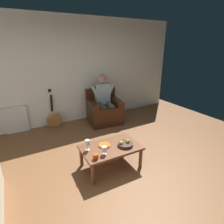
{
  "coord_description": "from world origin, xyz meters",
  "views": [
    {
      "loc": [
        1.5,
        1.93,
        2.02
      ],
      "look_at": [
        -0.25,
        -1.13,
        0.7
      ],
      "focal_mm": 29.06,
      "sensor_mm": 36.0,
      "label": 1
    }
  ],
  "objects_px": {
    "wine_glass_near": "(87,143)",
    "fruit_bowl": "(125,144)",
    "wine_glass_far": "(104,149)",
    "coffee_table": "(111,149)",
    "decorative_dish": "(104,145)",
    "guitar": "(54,119)",
    "candle_jar": "(96,156)",
    "person_seated": "(104,97)",
    "armchair": "(104,111)"
  },
  "relations": [
    {
      "from": "decorative_dish",
      "to": "coffee_table",
      "type": "bearing_deg",
      "value": 138.7
    },
    {
      "from": "person_seated",
      "to": "wine_glass_far",
      "type": "height_order",
      "value": "person_seated"
    },
    {
      "from": "guitar",
      "to": "fruit_bowl",
      "type": "relative_size",
      "value": 3.7
    },
    {
      "from": "person_seated",
      "to": "fruit_bowl",
      "type": "relative_size",
      "value": 4.9
    },
    {
      "from": "wine_glass_near",
      "to": "wine_glass_far",
      "type": "bearing_deg",
      "value": 125.56
    },
    {
      "from": "guitar",
      "to": "wine_glass_near",
      "type": "height_order",
      "value": "guitar"
    },
    {
      "from": "coffee_table",
      "to": "wine_glass_far",
      "type": "bearing_deg",
      "value": 37.56
    },
    {
      "from": "fruit_bowl",
      "to": "guitar",
      "type": "bearing_deg",
      "value": -72.88
    },
    {
      "from": "person_seated",
      "to": "wine_glass_far",
      "type": "distance_m",
      "value": 2.2
    },
    {
      "from": "guitar",
      "to": "wine_glass_far",
      "type": "height_order",
      "value": "guitar"
    },
    {
      "from": "candle_jar",
      "to": "fruit_bowl",
      "type": "bearing_deg",
      "value": -170.96
    },
    {
      "from": "person_seated",
      "to": "decorative_dish",
      "type": "bearing_deg",
      "value": 70.57
    },
    {
      "from": "coffee_table",
      "to": "person_seated",
      "type": "bearing_deg",
      "value": -114.03
    },
    {
      "from": "guitar",
      "to": "fruit_bowl",
      "type": "distance_m",
      "value": 2.35
    },
    {
      "from": "person_seated",
      "to": "fruit_bowl",
      "type": "distance_m",
      "value": 1.99
    },
    {
      "from": "person_seated",
      "to": "wine_glass_far",
      "type": "relative_size",
      "value": 9.18
    },
    {
      "from": "decorative_dish",
      "to": "candle_jar",
      "type": "xyz_separation_m",
      "value": [
        0.29,
        0.26,
        0.03
      ]
    },
    {
      "from": "wine_glass_far",
      "to": "fruit_bowl",
      "type": "height_order",
      "value": "wine_glass_far"
    },
    {
      "from": "candle_jar",
      "to": "person_seated",
      "type": "bearing_deg",
      "value": -120.45
    },
    {
      "from": "armchair",
      "to": "candle_jar",
      "type": "distance_m",
      "value": 2.3
    },
    {
      "from": "armchair",
      "to": "coffee_table",
      "type": "xyz_separation_m",
      "value": [
        0.8,
        1.79,
        0.02
      ]
    },
    {
      "from": "coffee_table",
      "to": "wine_glass_near",
      "type": "distance_m",
      "value": 0.43
    },
    {
      "from": "wine_glass_near",
      "to": "decorative_dish",
      "type": "height_order",
      "value": "wine_glass_near"
    },
    {
      "from": "wine_glass_far",
      "to": "candle_jar",
      "type": "height_order",
      "value": "wine_glass_far"
    },
    {
      "from": "decorative_dish",
      "to": "wine_glass_far",
      "type": "bearing_deg",
      "value": 62.28
    },
    {
      "from": "armchair",
      "to": "wine_glass_near",
      "type": "xyz_separation_m",
      "value": [
        1.18,
        1.7,
        0.2
      ]
    },
    {
      "from": "person_seated",
      "to": "wine_glass_near",
      "type": "relative_size",
      "value": 7.08
    },
    {
      "from": "person_seated",
      "to": "guitar",
      "type": "relative_size",
      "value": 1.33
    },
    {
      "from": "fruit_bowl",
      "to": "candle_jar",
      "type": "height_order",
      "value": "fruit_bowl"
    },
    {
      "from": "armchair",
      "to": "candle_jar",
      "type": "bearing_deg",
      "value": 67.23
    },
    {
      "from": "armchair",
      "to": "fruit_bowl",
      "type": "xyz_separation_m",
      "value": [
        0.57,
        1.89,
        0.1
      ]
    },
    {
      "from": "coffee_table",
      "to": "decorative_dish",
      "type": "height_order",
      "value": "decorative_dish"
    },
    {
      "from": "coffee_table",
      "to": "candle_jar",
      "type": "distance_m",
      "value": 0.43
    },
    {
      "from": "wine_glass_far",
      "to": "fruit_bowl",
      "type": "bearing_deg",
      "value": -172.33
    },
    {
      "from": "fruit_bowl",
      "to": "armchair",
      "type": "bearing_deg",
      "value": -106.82
    },
    {
      "from": "candle_jar",
      "to": "decorative_dish",
      "type": "bearing_deg",
      "value": -137.16
    },
    {
      "from": "fruit_bowl",
      "to": "decorative_dish",
      "type": "height_order",
      "value": "fruit_bowl"
    },
    {
      "from": "wine_glass_far",
      "to": "candle_jar",
      "type": "xyz_separation_m",
      "value": [
        0.17,
        0.04,
        -0.05
      ]
    },
    {
      "from": "guitar",
      "to": "candle_jar",
      "type": "distance_m",
      "value": 2.35
    },
    {
      "from": "armchair",
      "to": "candle_jar",
      "type": "relative_size",
      "value": 11.18
    },
    {
      "from": "decorative_dish",
      "to": "candle_jar",
      "type": "height_order",
      "value": "candle_jar"
    },
    {
      "from": "wine_glass_near",
      "to": "decorative_dish",
      "type": "distance_m",
      "value": 0.32
    },
    {
      "from": "wine_glass_near",
      "to": "candle_jar",
      "type": "bearing_deg",
      "value": 92.29
    },
    {
      "from": "wine_glass_near",
      "to": "decorative_dish",
      "type": "relative_size",
      "value": 0.89
    },
    {
      "from": "coffee_table",
      "to": "wine_glass_far",
      "type": "height_order",
      "value": "wine_glass_far"
    },
    {
      "from": "wine_glass_far",
      "to": "wine_glass_near",
      "type": "bearing_deg",
      "value": -54.44
    },
    {
      "from": "wine_glass_near",
      "to": "fruit_bowl",
      "type": "height_order",
      "value": "wine_glass_near"
    },
    {
      "from": "coffee_table",
      "to": "candle_jar",
      "type": "bearing_deg",
      "value": 27.6
    },
    {
      "from": "guitar",
      "to": "wine_glass_far",
      "type": "xyz_separation_m",
      "value": [
        -0.26,
        2.3,
        0.27
      ]
    },
    {
      "from": "wine_glass_far",
      "to": "decorative_dish",
      "type": "distance_m",
      "value": 0.27
    }
  ]
}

